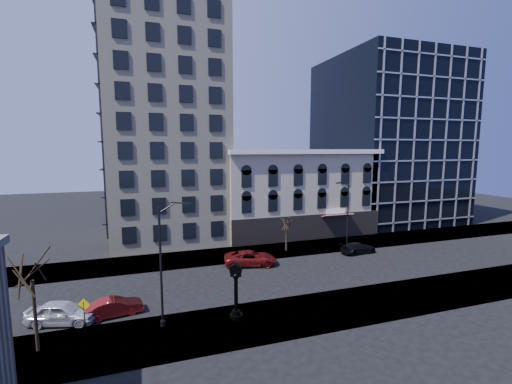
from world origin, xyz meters
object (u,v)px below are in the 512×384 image
object	(u,v)px
street_lamp_near	(170,231)
car_near_b	(115,307)
street_clock	(236,293)
car_near_a	(62,312)
warning_sign	(84,310)

from	to	relation	value
street_lamp_near	car_near_b	distance (m)	8.07
street_clock	car_near_a	size ratio (longest dim) A/B	0.88
street_lamp_near	warning_sign	distance (m)	7.59
street_lamp_near	car_near_b	xyz separation A→B (m)	(-4.04, 3.05, -6.28)
car_near_b	car_near_a	bearing A→B (deg)	81.54
car_near_a	warning_sign	bearing A→B (deg)	-128.56
warning_sign	street_lamp_near	bearing A→B (deg)	12.69
warning_sign	car_near_a	world-z (taller)	warning_sign
street_clock	warning_sign	size ratio (longest dim) A/B	1.63
car_near_a	car_near_b	xyz separation A→B (m)	(3.50, 0.09, -0.15)
street_lamp_near	street_clock	bearing A→B (deg)	0.53
warning_sign	car_near_a	distance (m)	3.38
street_clock	warning_sign	world-z (taller)	street_clock
street_lamp_near	car_near_a	world-z (taller)	street_lamp_near
street_lamp_near	car_near_a	distance (m)	10.16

